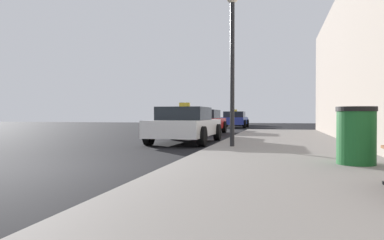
{
  "coord_description": "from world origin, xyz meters",
  "views": [
    {
      "loc": [
        3.84,
        -5.76,
        0.99
      ],
      "look_at": [
        2.12,
        1.31,
        0.89
      ],
      "focal_mm": 33.82,
      "sensor_mm": 36.0,
      "label": 1
    }
  ],
  "objects_px": {
    "car_blue": "(235,119)",
    "car_black": "(236,119)",
    "street_lamp": "(232,39)",
    "car_white": "(186,125)",
    "car_red": "(203,122)",
    "trash_bin": "(356,135)"
  },
  "relations": [
    {
      "from": "car_white",
      "to": "car_red",
      "type": "relative_size",
      "value": 1.0
    },
    {
      "from": "car_red",
      "to": "car_blue",
      "type": "bearing_deg",
      "value": 87.02
    },
    {
      "from": "car_white",
      "to": "car_blue",
      "type": "distance_m",
      "value": 16.06
    },
    {
      "from": "car_blue",
      "to": "car_black",
      "type": "distance_m",
      "value": 6.13
    },
    {
      "from": "trash_bin",
      "to": "car_white",
      "type": "height_order",
      "value": "car_white"
    },
    {
      "from": "street_lamp",
      "to": "car_black",
      "type": "bearing_deg",
      "value": 96.5
    },
    {
      "from": "car_white",
      "to": "car_black",
      "type": "xyz_separation_m",
      "value": [
        -0.83,
        22.16,
        -0.0
      ]
    },
    {
      "from": "trash_bin",
      "to": "street_lamp",
      "type": "bearing_deg",
      "value": 129.31
    },
    {
      "from": "trash_bin",
      "to": "car_blue",
      "type": "height_order",
      "value": "car_blue"
    },
    {
      "from": "car_red",
      "to": "car_blue",
      "type": "height_order",
      "value": "car_blue"
    },
    {
      "from": "trash_bin",
      "to": "car_red",
      "type": "xyz_separation_m",
      "value": [
        -5.21,
        12.15,
        0.0
      ]
    },
    {
      "from": "car_black",
      "to": "car_red",
      "type": "bearing_deg",
      "value": -89.51
    },
    {
      "from": "trash_bin",
      "to": "car_black",
      "type": "xyz_separation_m",
      "value": [
        -5.35,
        27.96,
        -0.0
      ]
    },
    {
      "from": "car_blue",
      "to": "car_black",
      "type": "bearing_deg",
      "value": 96.0
    },
    {
      "from": "street_lamp",
      "to": "car_white",
      "type": "xyz_separation_m",
      "value": [
        -2.01,
        2.73,
        -2.39
      ]
    },
    {
      "from": "car_red",
      "to": "car_blue",
      "type": "relative_size",
      "value": 1.08
    },
    {
      "from": "car_red",
      "to": "street_lamp",
      "type": "bearing_deg",
      "value": -73.46
    },
    {
      "from": "car_blue",
      "to": "car_red",
      "type": "bearing_deg",
      "value": -92.98
    },
    {
      "from": "street_lamp",
      "to": "car_blue",
      "type": "xyz_separation_m",
      "value": [
        -2.19,
        18.79,
        -2.4
      ]
    },
    {
      "from": "car_red",
      "to": "car_blue",
      "type": "distance_m",
      "value": 9.72
    },
    {
      "from": "street_lamp",
      "to": "car_white",
      "type": "bearing_deg",
      "value": 126.31
    },
    {
      "from": "trash_bin",
      "to": "car_white",
      "type": "relative_size",
      "value": 0.22
    }
  ]
}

